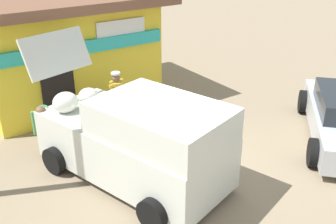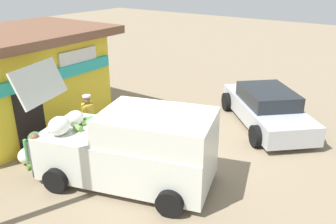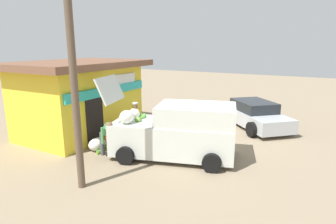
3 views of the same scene
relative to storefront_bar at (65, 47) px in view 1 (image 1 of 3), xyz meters
The scene contains 7 objects.
ground_plane 5.88m from the storefront_bar, 81.14° to the right, with size 60.00×60.00×0.00m, color gray.
storefront_bar is the anchor object (origin of this frame).
delivery_van 5.19m from the storefront_bar, 94.26° to the right, with size 3.17×4.95×2.84m.
vendor_standing 2.90m from the storefront_bar, 83.25° to the right, with size 0.52×0.46×1.63m.
customer_bending 3.44m from the storefront_bar, 118.03° to the right, with size 0.75×0.79×1.37m.
unloaded_banana_pile 2.93m from the storefront_bar, 121.11° to the right, with size 0.77×0.77×0.48m.
paint_bucket 3.82m from the storefront_bar, 41.25° to the right, with size 0.33×0.33×0.38m, color silver.
Camera 1 is at (-4.68, -5.94, 4.98)m, focal length 42.11 mm.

